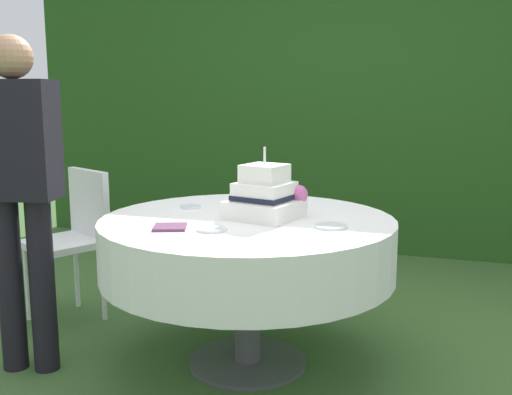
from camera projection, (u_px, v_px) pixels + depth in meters
The scene contains 10 objects.
ground_plane at pixel (248, 363), 2.99m from camera, with size 20.00×20.00×0.00m, color #3D602D.
foliage_hedge at pixel (343, 85), 5.13m from camera, with size 5.71×0.45×2.83m, color #234C19.
cake_table at pixel (248, 246), 2.88m from camera, with size 1.42×1.42×0.74m.
wedding_cake at pixel (266, 197), 2.85m from camera, with size 0.38×0.37×0.34m.
serving_plate_near at pixel (212, 229), 2.60m from camera, with size 0.14×0.14×0.01m, color white.
serving_plate_far at pixel (190, 207), 3.12m from camera, with size 0.11×0.11×0.01m, color white.
serving_plate_left at pixel (331, 226), 2.66m from camera, with size 0.15×0.15×0.01m, color white.
napkin_stack at pixel (170, 227), 2.64m from camera, with size 0.14×0.14×0.01m, color #603856.
garden_chair at pixel (75, 230), 3.53m from camera, with size 0.54×0.54×0.89m.
standing_person at pixel (19, 182), 2.77m from camera, with size 0.40×0.27×1.60m.
Camera 1 is at (0.91, -2.65, 1.33)m, focal length 41.69 mm.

